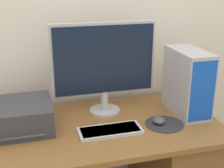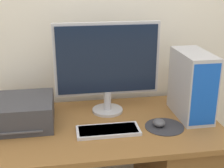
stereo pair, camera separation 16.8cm
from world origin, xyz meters
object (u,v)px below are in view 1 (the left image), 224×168
mouse (159,120)px  printer (19,116)px  keyboard (110,131)px  computer_tower (188,82)px  monitor (104,63)px

mouse → printer: bearing=168.3°
keyboard → mouse: size_ratio=4.50×
computer_tower → printer: 0.99m
monitor → mouse: bearing=-44.8°
mouse → printer: 0.77m
keyboard → printer: printer is taller
monitor → keyboard: monitor is taller
mouse → computer_tower: size_ratio=0.19×
computer_tower → mouse: bearing=-153.9°
computer_tower → printer: bearing=177.3°
keyboard → printer: bearing=159.5°
keyboard → mouse: (0.29, 0.02, 0.01)m
keyboard → computer_tower: 0.56m
printer → monitor: bearing=10.5°
mouse → computer_tower: 0.30m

